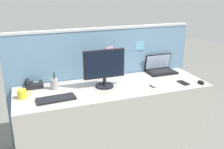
% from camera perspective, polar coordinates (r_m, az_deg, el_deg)
% --- Properties ---
extents(ground_plane, '(10.00, 10.00, 0.00)m').
position_cam_1_polar(ground_plane, '(3.14, 0.32, -15.19)').
color(ground_plane, slate).
extents(desk, '(2.07, 0.68, 0.74)m').
position_cam_1_polar(desk, '(2.95, 0.33, -9.29)').
color(desk, '#ADA89E').
rests_on(desk, ground_plane).
extents(cubicle_divider, '(2.22, 0.08, 1.31)m').
position_cam_1_polar(cubicle_divider, '(3.15, -2.02, -1.48)').
color(cubicle_divider, '#6084A3').
rests_on(cubicle_divider, ground_plane).
extents(desktop_monitor, '(0.45, 0.20, 0.41)m').
position_cam_1_polar(desktop_monitor, '(2.72, -1.73, 1.74)').
color(desktop_monitor, black).
rests_on(desktop_monitor, desk).
extents(laptop, '(0.35, 0.24, 0.21)m').
position_cam_1_polar(laptop, '(3.29, 10.54, 1.45)').
color(laptop, black).
rests_on(laptop, desk).
extents(desk_phone, '(0.18, 0.18, 0.08)m').
position_cam_1_polar(desk_phone, '(2.89, -16.98, -2.12)').
color(desk_phone, black).
rests_on(desk_phone, desk).
extents(keyboard_main, '(0.37, 0.17, 0.02)m').
position_cam_1_polar(keyboard_main, '(2.53, -12.25, -5.27)').
color(keyboard_main, black).
rests_on(keyboard_main, desk).
extents(computer_mouse_right_hand, '(0.07, 0.10, 0.03)m').
position_cam_1_polar(computer_mouse_right_hand, '(2.82, 9.09, -2.30)').
color(computer_mouse_right_hand, '#B2B5BC').
rests_on(computer_mouse_right_hand, desk).
extents(computer_mouse_left_hand, '(0.07, 0.11, 0.03)m').
position_cam_1_polar(computer_mouse_left_hand, '(3.03, 19.08, -1.62)').
color(computer_mouse_left_hand, black).
rests_on(computer_mouse_left_hand, desk).
extents(pen_cup, '(0.08, 0.08, 0.19)m').
position_cam_1_polar(pen_cup, '(2.78, -12.67, -2.00)').
color(pen_cup, '#99999E').
rests_on(pen_cup, desk).
extents(cell_phone_black_slab, '(0.09, 0.15, 0.01)m').
position_cam_1_polar(cell_phone_black_slab, '(2.99, 15.45, -1.76)').
color(cell_phone_black_slab, black).
rests_on(cell_phone_black_slab, desk).
extents(coffee_mug, '(0.12, 0.09, 0.09)m').
position_cam_1_polar(coffee_mug, '(2.64, -19.23, -4.07)').
color(coffee_mug, yellow).
rests_on(coffee_mug, desk).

